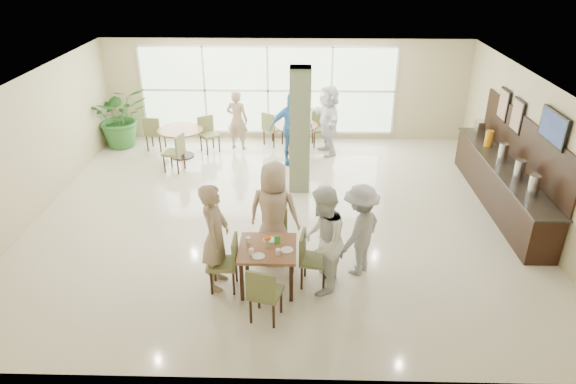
{
  "coord_description": "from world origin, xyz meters",
  "views": [
    {
      "loc": [
        0.41,
        -9.43,
        5.2
      ],
      "look_at": [
        0.2,
        -1.2,
        1.1
      ],
      "focal_mm": 32.0,
      "sensor_mm": 36.0,
      "label": 1
    }
  ],
  "objects_px": {
    "teen_left": "(215,237)",
    "teen_right": "(322,241)",
    "adult_a": "(291,128)",
    "main_table": "(268,252)",
    "round_table_left": "(181,135)",
    "teen_standing": "(360,230)",
    "round_table_right": "(296,131)",
    "potted_plant": "(121,117)",
    "adult_b": "(328,120)",
    "teen_far": "(274,213)",
    "adult_standing": "(237,120)",
    "buffet_counter": "(502,182)"
  },
  "relations": [
    {
      "from": "potted_plant",
      "to": "adult_a",
      "type": "relative_size",
      "value": 0.91
    },
    {
      "from": "potted_plant",
      "to": "adult_b",
      "type": "height_order",
      "value": "adult_b"
    },
    {
      "from": "adult_a",
      "to": "teen_right",
      "type": "bearing_deg",
      "value": -89.98
    },
    {
      "from": "adult_a",
      "to": "adult_standing",
      "type": "xyz_separation_m",
      "value": [
        -1.47,
        0.96,
        -0.11
      ]
    },
    {
      "from": "teen_left",
      "to": "teen_right",
      "type": "height_order",
      "value": "teen_left"
    },
    {
      "from": "round_table_left",
      "to": "adult_b",
      "type": "xyz_separation_m",
      "value": [
        3.83,
        0.34,
        0.33
      ]
    },
    {
      "from": "round_table_left",
      "to": "buffet_counter",
      "type": "bearing_deg",
      "value": -19.1
    },
    {
      "from": "round_table_right",
      "to": "teen_standing",
      "type": "bearing_deg",
      "value": -78.48
    },
    {
      "from": "round_table_right",
      "to": "teen_right",
      "type": "bearing_deg",
      "value": -85.46
    },
    {
      "from": "adult_a",
      "to": "round_table_left",
      "type": "bearing_deg",
      "value": 166.8
    },
    {
      "from": "adult_b",
      "to": "main_table",
      "type": "bearing_deg",
      "value": -27.14
    },
    {
      "from": "round_table_left",
      "to": "buffet_counter",
      "type": "height_order",
      "value": "buffet_counter"
    },
    {
      "from": "teen_left",
      "to": "adult_standing",
      "type": "relative_size",
      "value": 1.14
    },
    {
      "from": "buffet_counter",
      "to": "teen_left",
      "type": "height_order",
      "value": "buffet_counter"
    },
    {
      "from": "main_table",
      "to": "adult_b",
      "type": "distance_m",
      "value": 6.03
    },
    {
      "from": "adult_standing",
      "to": "teen_standing",
      "type": "bearing_deg",
      "value": 129.89
    },
    {
      "from": "main_table",
      "to": "round_table_left",
      "type": "bearing_deg",
      "value": 115.09
    },
    {
      "from": "main_table",
      "to": "adult_standing",
      "type": "bearing_deg",
      "value": 100.92
    },
    {
      "from": "main_table",
      "to": "round_table_right",
      "type": "relative_size",
      "value": 0.8
    },
    {
      "from": "teen_left",
      "to": "teen_standing",
      "type": "distance_m",
      "value": 2.39
    },
    {
      "from": "potted_plant",
      "to": "teen_left",
      "type": "height_order",
      "value": "teen_left"
    },
    {
      "from": "teen_far",
      "to": "adult_standing",
      "type": "height_order",
      "value": "teen_far"
    },
    {
      "from": "round_table_left",
      "to": "adult_standing",
      "type": "xyz_separation_m",
      "value": [
        1.41,
        0.61,
        0.22
      ]
    },
    {
      "from": "round_table_right",
      "to": "teen_left",
      "type": "xyz_separation_m",
      "value": [
        -1.22,
        -5.97,
        0.34
      ]
    },
    {
      "from": "buffet_counter",
      "to": "adult_standing",
      "type": "bearing_deg",
      "value": 152.05
    },
    {
      "from": "teen_right",
      "to": "buffet_counter",
      "type": "bearing_deg",
      "value": 137.37
    },
    {
      "from": "main_table",
      "to": "adult_standing",
      "type": "height_order",
      "value": "adult_standing"
    },
    {
      "from": "potted_plant",
      "to": "teen_right",
      "type": "height_order",
      "value": "teen_right"
    },
    {
      "from": "adult_standing",
      "to": "main_table",
      "type": "bearing_deg",
      "value": 115.44
    },
    {
      "from": "teen_right",
      "to": "teen_standing",
      "type": "height_order",
      "value": "teen_right"
    },
    {
      "from": "main_table",
      "to": "round_table_right",
      "type": "xyz_separation_m",
      "value": [
        0.39,
        5.99,
        -0.07
      ]
    },
    {
      "from": "teen_standing",
      "to": "adult_a",
      "type": "relative_size",
      "value": 0.89
    },
    {
      "from": "potted_plant",
      "to": "teen_far",
      "type": "height_order",
      "value": "teen_far"
    },
    {
      "from": "buffet_counter",
      "to": "adult_standing",
      "type": "distance_m",
      "value": 6.78
    },
    {
      "from": "teen_standing",
      "to": "buffet_counter",
      "type": "bearing_deg",
      "value": 164.29
    },
    {
      "from": "round_table_right",
      "to": "main_table",
      "type": "bearing_deg",
      "value": -93.73
    },
    {
      "from": "round_table_left",
      "to": "adult_b",
      "type": "bearing_deg",
      "value": 5.08
    },
    {
      "from": "round_table_right",
      "to": "buffet_counter",
      "type": "distance_m",
      "value": 5.32
    },
    {
      "from": "main_table",
      "to": "teen_standing",
      "type": "distance_m",
      "value": 1.59
    },
    {
      "from": "main_table",
      "to": "round_table_right",
      "type": "height_order",
      "value": "same"
    },
    {
      "from": "buffet_counter",
      "to": "teen_left",
      "type": "bearing_deg",
      "value": -152.09
    },
    {
      "from": "adult_a",
      "to": "round_table_right",
      "type": "bearing_deg",
      "value": 75.38
    },
    {
      "from": "round_table_left",
      "to": "teen_right",
      "type": "xyz_separation_m",
      "value": [
        3.47,
        -5.6,
        0.33
      ]
    },
    {
      "from": "teen_right",
      "to": "adult_a",
      "type": "relative_size",
      "value": 0.99
    },
    {
      "from": "teen_right",
      "to": "teen_standing",
      "type": "xyz_separation_m",
      "value": [
        0.65,
        0.51,
        -0.1
      ]
    },
    {
      "from": "teen_far",
      "to": "adult_a",
      "type": "bearing_deg",
      "value": -79.17
    },
    {
      "from": "teen_left",
      "to": "adult_b",
      "type": "distance_m",
      "value": 6.23
    },
    {
      "from": "adult_b",
      "to": "round_table_left",
      "type": "bearing_deg",
      "value": -100.3
    },
    {
      "from": "potted_plant",
      "to": "teen_right",
      "type": "relative_size",
      "value": 0.91
    },
    {
      "from": "round_table_right",
      "to": "potted_plant",
      "type": "bearing_deg",
      "value": 176.29
    }
  ]
}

